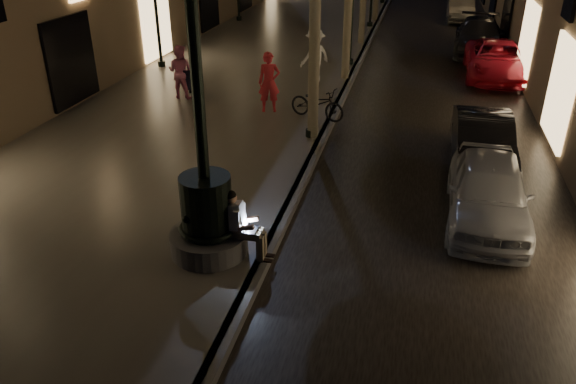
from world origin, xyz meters
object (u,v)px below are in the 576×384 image
(fountain_lamppost, at_px, (206,202))
(car_front, at_px, (489,191))
(bicycle, at_px, (317,103))
(seated_man_laptop, at_px, (240,222))
(pedestrian_pink, at_px, (180,72))
(car_rear, at_px, (479,37))
(pedestrian_red, at_px, (269,82))
(car_second, at_px, (482,141))
(car_third, at_px, (497,60))
(pedestrian_white, at_px, (315,55))
(car_fifth, at_px, (461,9))
(stroller, at_px, (193,81))
(lamp_curb_a, at_px, (313,22))

(fountain_lamppost, height_order, car_front, fountain_lamppost)
(car_front, distance_m, bicycle, 6.49)
(seated_man_laptop, distance_m, pedestrian_pink, 9.67)
(fountain_lamppost, height_order, car_rear, fountain_lamppost)
(pedestrian_red, bearing_deg, car_second, -37.32)
(car_second, relative_size, car_third, 0.80)
(car_third, xyz_separation_m, bicycle, (-5.60, -6.51, -0.00))
(car_third, relative_size, pedestrian_red, 2.67)
(pedestrian_white, bearing_deg, car_third, 153.89)
(pedestrian_white, bearing_deg, seated_man_laptop, 45.36)
(car_fifth, bearing_deg, car_rear, -87.14)
(seated_man_laptop, distance_m, car_front, 5.15)
(pedestrian_white, relative_size, bicycle, 1.05)
(stroller, distance_m, pedestrian_pink, 0.50)
(car_rear, height_order, pedestrian_red, pedestrian_red)
(seated_man_laptop, distance_m, car_fifth, 26.22)
(car_front, relative_size, pedestrian_pink, 2.31)
(seated_man_laptop, xyz_separation_m, car_rear, (5.20, 17.97, -0.18))
(pedestrian_pink, distance_m, bicycle, 4.78)
(fountain_lamppost, xyz_separation_m, stroller, (-3.75, 8.68, -0.49))
(seated_man_laptop, bearing_deg, bicycle, 90.08)
(pedestrian_pink, bearing_deg, lamp_curb_a, 157.18)
(car_front, height_order, car_second, car_front)
(lamp_curb_a, height_order, pedestrian_white, lamp_curb_a)
(lamp_curb_a, bearing_deg, car_second, -5.57)
(car_front, distance_m, pedestrian_white, 10.07)
(car_second, xyz_separation_m, car_fifth, (0.26, 20.21, 0.02))
(fountain_lamppost, relative_size, lamp_curb_a, 1.08)
(pedestrian_pink, distance_m, pedestrian_white, 4.79)
(car_front, bearing_deg, fountain_lamppost, -149.62)
(seated_man_laptop, height_order, lamp_curb_a, lamp_curb_a)
(seated_man_laptop, bearing_deg, lamp_curb_a, 89.15)
(lamp_curb_a, xyz_separation_m, car_rear, (5.11, 11.97, -2.52))
(car_front, relative_size, car_rear, 0.80)
(car_third, distance_m, car_fifth, 11.84)
(car_third, xyz_separation_m, pedestrian_red, (-7.13, -6.18, 0.43))
(car_front, distance_m, car_second, 2.88)
(fountain_lamppost, height_order, bicycle, fountain_lamppost)
(car_fifth, distance_m, pedestrian_pink, 19.71)
(fountain_lamppost, distance_m, pedestrian_pink, 9.39)
(stroller, xyz_separation_m, bicycle, (4.35, -1.22, -0.06))
(seated_man_laptop, distance_m, car_rear, 18.71)
(fountain_lamppost, relative_size, seated_man_laptop, 4.05)
(stroller, bearing_deg, car_third, 19.21)
(car_third, bearing_deg, pedestrian_red, -138.46)
(lamp_curb_a, bearing_deg, pedestrian_red, 132.33)
(stroller, bearing_deg, seated_man_laptop, -72.11)
(car_third, bearing_deg, car_rear, 96.24)
(lamp_curb_a, relative_size, car_third, 1.01)
(lamp_curb_a, xyz_separation_m, car_second, (4.39, -0.43, -2.61))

